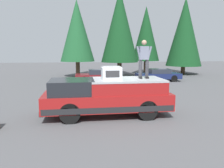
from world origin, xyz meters
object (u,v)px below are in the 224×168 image
(pickup_truck, at_px, (107,96))
(compressor_unit, at_px, (111,73))
(parked_car_navy, at_px, (158,75))
(parked_car_maroon, at_px, (98,76))
(person_on_truck_bed, at_px, (144,58))

(pickup_truck, distance_m, compressor_unit, 1.07)
(pickup_truck, bearing_deg, compressor_unit, -116.97)
(pickup_truck, xyz_separation_m, parked_car_navy, (10.69, -6.19, -0.29))
(pickup_truck, xyz_separation_m, parked_car_maroon, (10.77, -0.53, -0.29))
(pickup_truck, bearing_deg, parked_car_navy, -30.06)
(pickup_truck, relative_size, person_on_truck_bed, 3.28)
(pickup_truck, distance_m, parked_car_maroon, 10.78)
(compressor_unit, height_order, parked_car_navy, compressor_unit)
(person_on_truck_bed, xyz_separation_m, parked_car_maroon, (10.76, 1.12, -1.97))
(person_on_truck_bed, distance_m, parked_car_maroon, 11.00)
(parked_car_navy, xyz_separation_m, parked_car_maroon, (0.07, 5.66, 0.00))
(person_on_truck_bed, height_order, parked_car_maroon, person_on_truck_bed)
(person_on_truck_bed, bearing_deg, pickup_truck, 90.11)
(compressor_unit, distance_m, person_on_truck_bed, 1.59)
(person_on_truck_bed, xyz_separation_m, parked_car_navy, (10.69, -4.54, -1.97))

